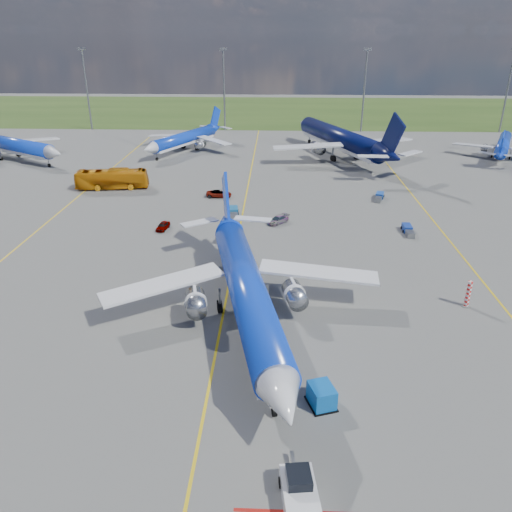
{
  "coord_description": "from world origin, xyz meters",
  "views": [
    {
      "loc": [
        5.28,
        -39.58,
        27.17
      ],
      "look_at": [
        3.2,
        11.37,
        4.0
      ],
      "focal_mm": 35.0,
      "sensor_mm": 36.0,
      "label": 1
    }
  ],
  "objects_px": {
    "bg_jet_nw": "(16,160)",
    "pushback_tug": "(299,493)",
    "baggage_tug_e": "(379,197)",
    "bg_jet_ne": "(501,157)",
    "service_car_c": "(278,220)",
    "service_car_a": "(163,226)",
    "service_car_b": "(219,194)",
    "baggage_tug_c": "(234,213)",
    "main_airliner": "(247,322)",
    "bg_jet_n": "(338,157)",
    "bg_jet_nnw": "(185,151)",
    "uld_container": "(322,396)",
    "baggage_tug_w": "(408,230)",
    "warning_post": "(468,294)",
    "apron_bus": "(112,179)"
  },
  "relations": [
    {
      "from": "bg_jet_n",
      "to": "pushback_tug",
      "type": "bearing_deg",
      "value": 60.98
    },
    {
      "from": "service_car_a",
      "to": "baggage_tug_c",
      "type": "distance_m",
      "value": 11.95
    },
    {
      "from": "warning_post",
      "to": "apron_bus",
      "type": "distance_m",
      "value": 66.08
    },
    {
      "from": "baggage_tug_w",
      "to": "baggage_tug_c",
      "type": "relative_size",
      "value": 0.88
    },
    {
      "from": "uld_container",
      "to": "baggage_tug_w",
      "type": "relative_size",
      "value": 0.52
    },
    {
      "from": "warning_post",
      "to": "service_car_b",
      "type": "bearing_deg",
      "value": 129.5
    },
    {
      "from": "bg_jet_n",
      "to": "apron_bus",
      "type": "height_order",
      "value": "bg_jet_n"
    },
    {
      "from": "warning_post",
      "to": "main_airliner",
      "type": "xyz_separation_m",
      "value": [
        -23.37,
        -4.18,
        -1.5
      ]
    },
    {
      "from": "bg_jet_nw",
      "to": "service_car_c",
      "type": "distance_m",
      "value": 71.56
    },
    {
      "from": "bg_jet_nnw",
      "to": "service_car_a",
      "type": "bearing_deg",
      "value": -58.41
    },
    {
      "from": "uld_container",
      "to": "baggage_tug_e",
      "type": "xyz_separation_m",
      "value": [
        14.31,
        53.38,
        -0.43
      ]
    },
    {
      "from": "apron_bus",
      "to": "service_car_a",
      "type": "relative_size",
      "value": 3.99
    },
    {
      "from": "service_car_a",
      "to": "baggage_tug_w",
      "type": "relative_size",
      "value": 0.77
    },
    {
      "from": "bg_jet_nw",
      "to": "main_airliner",
      "type": "distance_m",
      "value": 88.37
    },
    {
      "from": "bg_jet_nnw",
      "to": "uld_container",
      "type": "relative_size",
      "value": 15.07
    },
    {
      "from": "main_airliner",
      "to": "baggage_tug_e",
      "type": "bearing_deg",
      "value": 51.32
    },
    {
      "from": "bg_jet_n",
      "to": "service_car_a",
      "type": "xyz_separation_m",
      "value": [
        -31.23,
        -47.8,
        0.56
      ]
    },
    {
      "from": "bg_jet_nnw",
      "to": "main_airliner",
      "type": "relative_size",
      "value": 0.81
    },
    {
      "from": "uld_container",
      "to": "service_car_a",
      "type": "bearing_deg",
      "value": 100.46
    },
    {
      "from": "bg_jet_nw",
      "to": "service_car_a",
      "type": "height_order",
      "value": "bg_jet_nw"
    },
    {
      "from": "warning_post",
      "to": "bg_jet_nnw",
      "type": "distance_m",
      "value": 85.65
    },
    {
      "from": "baggage_tug_c",
      "to": "bg_jet_nw",
      "type": "bearing_deg",
      "value": 139.93
    },
    {
      "from": "service_car_b",
      "to": "baggage_tug_c",
      "type": "height_order",
      "value": "service_car_b"
    },
    {
      "from": "main_airliner",
      "to": "baggage_tug_e",
      "type": "distance_m",
      "value": 46.34
    },
    {
      "from": "service_car_a",
      "to": "service_car_b",
      "type": "height_order",
      "value": "service_car_b"
    },
    {
      "from": "bg_jet_nw",
      "to": "baggage_tug_w",
      "type": "height_order",
      "value": "bg_jet_nw"
    },
    {
      "from": "main_airliner",
      "to": "service_car_c",
      "type": "distance_m",
      "value": 28.88
    },
    {
      "from": "bg_jet_ne",
      "to": "apron_bus",
      "type": "relative_size",
      "value": 2.32
    },
    {
      "from": "bg_jet_nw",
      "to": "main_airliner",
      "type": "xyz_separation_m",
      "value": [
        56.99,
        -67.54,
        0.0
      ]
    },
    {
      "from": "uld_container",
      "to": "service_car_c",
      "type": "relative_size",
      "value": 0.56
    },
    {
      "from": "bg_jet_nw",
      "to": "baggage_tug_e",
      "type": "bearing_deg",
      "value": -77.72
    },
    {
      "from": "bg_jet_nw",
      "to": "pushback_tug",
      "type": "xyz_separation_m",
      "value": [
        61.45,
        -88.59,
        0.78
      ]
    },
    {
      "from": "pushback_tug",
      "to": "service_car_c",
      "type": "bearing_deg",
      "value": 85.04
    },
    {
      "from": "apron_bus",
      "to": "baggage_tug_e",
      "type": "xyz_separation_m",
      "value": [
        48.73,
        -4.52,
        -1.39
      ]
    },
    {
      "from": "apron_bus",
      "to": "service_car_c",
      "type": "xyz_separation_m",
      "value": [
        30.98,
        -17.2,
        -1.27
      ]
    },
    {
      "from": "bg_jet_ne",
      "to": "service_car_a",
      "type": "relative_size",
      "value": 9.24
    },
    {
      "from": "bg_jet_nnw",
      "to": "apron_bus",
      "type": "xyz_separation_m",
      "value": [
        -8.12,
        -32.27,
        1.84
      ]
    },
    {
      "from": "bg_jet_n",
      "to": "main_airliner",
      "type": "relative_size",
      "value": 1.18
    },
    {
      "from": "pushback_tug",
      "to": "bg_jet_nw",
      "type": "bearing_deg",
      "value": 118.23
    },
    {
      "from": "warning_post",
      "to": "bg_jet_ne",
      "type": "bearing_deg",
      "value": 65.66
    },
    {
      "from": "warning_post",
      "to": "bg_jet_n",
      "type": "relative_size",
      "value": 0.06
    },
    {
      "from": "uld_container",
      "to": "baggage_tug_w",
      "type": "xyz_separation_m",
      "value": [
        15.59,
        37.43,
        -0.44
      ]
    },
    {
      "from": "warning_post",
      "to": "apron_bus",
      "type": "relative_size",
      "value": 0.23
    },
    {
      "from": "bg_jet_nnw",
      "to": "baggage_tug_c",
      "type": "distance_m",
      "value": 48.94
    },
    {
      "from": "baggage_tug_e",
      "to": "bg_jet_ne",
      "type": "bearing_deg",
      "value": 61.78
    },
    {
      "from": "bg_jet_nw",
      "to": "service_car_c",
      "type": "bearing_deg",
      "value": -92.02
    },
    {
      "from": "bg_jet_ne",
      "to": "uld_container",
      "type": "distance_m",
      "value": 100.08
    },
    {
      "from": "bg_jet_ne",
      "to": "baggage_tug_w",
      "type": "height_order",
      "value": "bg_jet_ne"
    },
    {
      "from": "bg_jet_nnw",
      "to": "baggage_tug_w",
      "type": "xyz_separation_m",
      "value": [
        41.89,
        -52.74,
        0.45
      ]
    },
    {
      "from": "uld_container",
      "to": "baggage_tug_c",
      "type": "relative_size",
      "value": 0.45
    }
  ]
}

